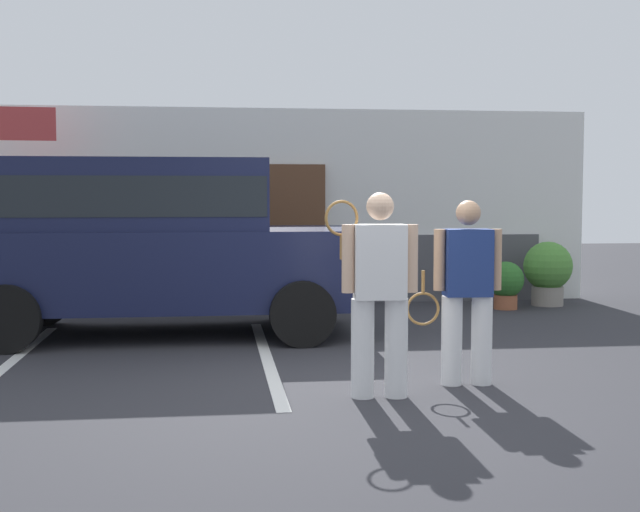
{
  "coord_description": "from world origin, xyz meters",
  "views": [
    {
      "loc": [
        -1.11,
        -7.0,
        1.66
      ],
      "look_at": [
        -0.09,
        1.2,
        1.05
      ],
      "focal_mm": 47.61,
      "sensor_mm": 36.0,
      "label": 1
    }
  ],
  "objects_px": {
    "potted_plant_by_porch": "(506,283)",
    "potted_plant_secondary": "(548,270)",
    "parked_suv": "(153,238)",
    "tennis_player_man": "(379,291)",
    "flag_pole": "(12,168)",
    "tennis_player_woman": "(467,290)"
  },
  "relations": [
    {
      "from": "potted_plant_by_porch",
      "to": "flag_pole",
      "type": "bearing_deg",
      "value": 178.11
    },
    {
      "from": "tennis_player_woman",
      "to": "flag_pole",
      "type": "relative_size",
      "value": 0.56
    },
    {
      "from": "tennis_player_man",
      "to": "potted_plant_by_porch",
      "type": "relative_size",
      "value": 2.43
    },
    {
      "from": "tennis_player_woman",
      "to": "potted_plant_secondary",
      "type": "distance_m",
      "value": 5.67
    },
    {
      "from": "potted_plant_secondary",
      "to": "flag_pole",
      "type": "xyz_separation_m",
      "value": [
        -7.62,
        -0.08,
        1.47
      ]
    },
    {
      "from": "tennis_player_woman",
      "to": "potted_plant_by_porch",
      "type": "distance_m",
      "value": 5.07
    },
    {
      "from": "tennis_player_man",
      "to": "potted_plant_by_porch",
      "type": "xyz_separation_m",
      "value": [
        2.84,
        5.0,
        -0.49
      ]
    },
    {
      "from": "potted_plant_by_porch",
      "to": "flag_pole",
      "type": "distance_m",
      "value": 7.05
    },
    {
      "from": "potted_plant_by_porch",
      "to": "potted_plant_secondary",
      "type": "distance_m",
      "value": 0.83
    },
    {
      "from": "parked_suv",
      "to": "potted_plant_secondary",
      "type": "relative_size",
      "value": 4.84
    },
    {
      "from": "tennis_player_woman",
      "to": "potted_plant_secondary",
      "type": "bearing_deg",
      "value": -116.29
    },
    {
      "from": "tennis_player_man",
      "to": "potted_plant_by_porch",
      "type": "height_order",
      "value": "tennis_player_man"
    },
    {
      "from": "tennis_player_man",
      "to": "potted_plant_secondary",
      "type": "relative_size",
      "value": 1.75
    },
    {
      "from": "parked_suv",
      "to": "potted_plant_secondary",
      "type": "bearing_deg",
      "value": 19.68
    },
    {
      "from": "tennis_player_man",
      "to": "tennis_player_woman",
      "type": "bearing_deg",
      "value": -153.03
    },
    {
      "from": "potted_plant_secondary",
      "to": "parked_suv",
      "type": "bearing_deg",
      "value": -160.61
    },
    {
      "from": "tennis_player_man",
      "to": "parked_suv",
      "type": "bearing_deg",
      "value": -54.99
    },
    {
      "from": "potted_plant_by_porch",
      "to": "potted_plant_secondary",
      "type": "bearing_deg",
      "value": 22.35
    },
    {
      "from": "potted_plant_secondary",
      "to": "tennis_player_man",
      "type": "bearing_deg",
      "value": -124.07
    },
    {
      "from": "tennis_player_man",
      "to": "flag_pole",
      "type": "distance_m",
      "value": 6.69
    },
    {
      "from": "potted_plant_secondary",
      "to": "potted_plant_by_porch",
      "type": "bearing_deg",
      "value": -157.65
    },
    {
      "from": "flag_pole",
      "to": "potted_plant_by_porch",
      "type": "bearing_deg",
      "value": -1.89
    }
  ]
}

